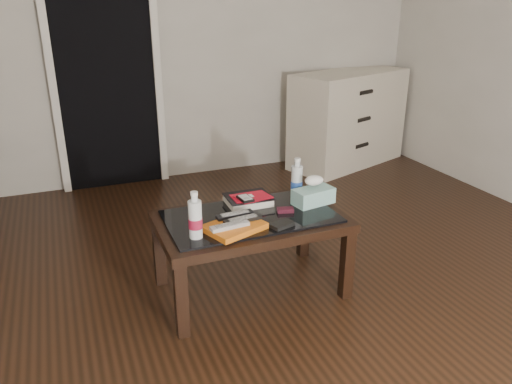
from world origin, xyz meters
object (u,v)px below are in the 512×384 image
Objects in this scene: water_bottle_left at (195,215)px; water_bottle_right at (297,178)px; coffee_table at (251,226)px; dresser at (348,119)px; tissue_box at (313,196)px; textbook at (248,200)px.

water_bottle_left is 1.00× the size of water_bottle_right.
dresser reaches higher than coffee_table.
tissue_box is (0.73, 0.16, -0.07)m from water_bottle_left.
water_bottle_left is at bearing -140.92° from textbook.
tissue_box is at bearing 3.26° from coffee_table.
water_bottle_right is (-1.38, -1.67, 0.13)m from dresser.
dresser is 5.45× the size of water_bottle_right.
textbook is at bearing 37.62° from water_bottle_left.
dresser reaches higher than water_bottle_left.
textbook is 0.50m from water_bottle_left.
textbook is (0.05, 0.16, 0.09)m from coffee_table.
dresser is 2.85m from water_bottle_left.
water_bottle_right is (0.34, 0.14, 0.18)m from coffee_table.
dresser is 5.64× the size of tissue_box.
tissue_box is (0.39, 0.02, 0.11)m from coffee_table.
dresser is at bearing 43.60° from tissue_box.
textbook is 0.37m from tissue_box.
water_bottle_left and water_bottle_right have the same top height.
tissue_box is (0.05, -0.12, -0.07)m from water_bottle_right.
tissue_box is at bearing 12.66° from water_bottle_left.
textbook is at bearing 73.49° from coffee_table.
tissue_box reaches higher than coffee_table.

